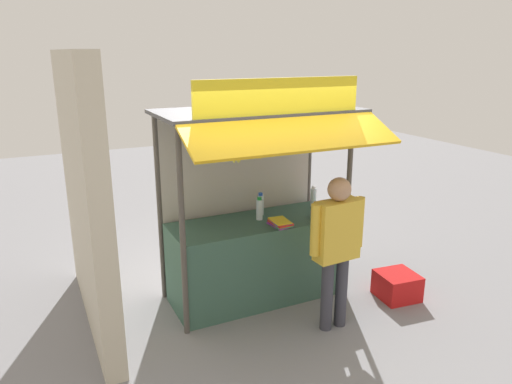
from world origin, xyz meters
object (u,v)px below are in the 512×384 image
object	(u,v)px
magazine_stack_center	(324,216)
banana_bunch_rightmost	(293,144)
banana_bunch_leftmost	(236,154)
vendor_person	(337,240)
plastic_crate	(397,286)
banana_bunch_inner_left	(259,151)
water_bottle_far_right	(259,209)
magazine_stack_back_right	(280,223)
water_bottle_far_left	(313,197)
water_bottle_mid_left	(260,204)

from	to	relation	value
magazine_stack_center	banana_bunch_rightmost	size ratio (longest dim) A/B	1.18
banana_bunch_leftmost	magazine_stack_center	bearing A→B (deg)	8.68
vendor_person	plastic_crate	xyz separation A→B (m)	(1.05, 0.20, -0.84)
banana_bunch_inner_left	plastic_crate	size ratio (longest dim) A/B	0.69
water_bottle_far_right	vendor_person	world-z (taller)	vendor_person
banana_bunch_leftmost	plastic_crate	distance (m)	2.62
water_bottle_far_right	banana_bunch_leftmost	bearing A→B (deg)	-134.39
magazine_stack_back_right	vendor_person	bearing A→B (deg)	-68.90
banana_bunch_inner_left	banana_bunch_rightmost	bearing A→B (deg)	0.21
banana_bunch_inner_left	vendor_person	bearing A→B (deg)	-35.40
water_bottle_far_left	banana_bunch_leftmost	bearing A→B (deg)	-153.50
water_bottle_far_right	magazine_stack_back_right	world-z (taller)	water_bottle_far_right
water_bottle_mid_left	banana_bunch_inner_left	xyz separation A→B (m)	(-0.35, -0.67, 0.80)
magazine_stack_back_right	vendor_person	size ratio (longest dim) A/B	0.18
water_bottle_far_left	water_bottle_far_right	xyz separation A→B (m)	(-0.83, -0.14, 0.00)
vendor_person	water_bottle_far_left	bearing A→B (deg)	65.79
magazine_stack_back_right	banana_bunch_leftmost	distance (m)	1.11
magazine_stack_back_right	vendor_person	distance (m)	0.75
vendor_person	water_bottle_mid_left	bearing A→B (deg)	101.62
banana_bunch_rightmost	banana_bunch_leftmost	bearing A→B (deg)	-179.98
magazine_stack_back_right	banana_bunch_rightmost	xyz separation A→B (m)	(0.00, -0.23, 0.94)
banana_bunch_rightmost	banana_bunch_inner_left	size ratio (longest dim) A/B	0.89
banana_bunch_leftmost	magazine_stack_back_right	bearing A→B (deg)	20.46
vendor_person	plastic_crate	distance (m)	1.36
water_bottle_mid_left	plastic_crate	xyz separation A→B (m)	(1.36, -0.94, -0.93)
banana_bunch_rightmost	plastic_crate	size ratio (longest dim) A/B	0.62
water_bottle_far_left	vendor_person	xyz separation A→B (m)	(-0.43, -1.14, -0.09)
banana_bunch_rightmost	magazine_stack_back_right	bearing A→B (deg)	91.17
magazine_stack_center	banana_bunch_leftmost	size ratio (longest dim) A/B	1.01
magazine_stack_center	plastic_crate	bearing A→B (deg)	-30.20
banana_bunch_inner_left	plastic_crate	distance (m)	2.45
banana_bunch_leftmost	banana_bunch_rightmost	world-z (taller)	same
water_bottle_far_right	magazine_stack_center	distance (m)	0.76
water_bottle_far_left	magazine_stack_center	bearing A→B (deg)	-107.76
water_bottle_far_left	water_bottle_mid_left	world-z (taller)	water_bottle_mid_left
water_bottle_far_left	vendor_person	world-z (taller)	vendor_person
water_bottle_far_right	plastic_crate	size ratio (longest dim) A/B	0.62
water_bottle_far_left	water_bottle_far_right	world-z (taller)	water_bottle_far_right
water_bottle_far_left	water_bottle_mid_left	bearing A→B (deg)	179.57
water_bottle_mid_left	banana_bunch_rightmost	distance (m)	1.08
magazine_stack_center	plastic_crate	xyz separation A→B (m)	(0.78, -0.45, -0.86)
water_bottle_mid_left	banana_bunch_inner_left	distance (m)	1.10
banana_bunch_inner_left	water_bottle_far_right	bearing A→B (deg)	62.94
water_bottle_far_right	magazine_stack_center	xyz separation A→B (m)	(0.67, -0.34, -0.08)
water_bottle_far_right	banana_bunch_rightmost	distance (m)	1.00
vendor_person	plastic_crate	world-z (taller)	vendor_person
water_bottle_far_left	plastic_crate	xyz separation A→B (m)	(0.62, -0.94, -0.93)
magazine_stack_back_right	banana_bunch_leftmost	world-z (taller)	banana_bunch_leftmost
water_bottle_mid_left	banana_bunch_leftmost	size ratio (longest dim) A/B	0.85
magazine_stack_center	banana_bunch_rightmost	bearing A→B (deg)	-161.73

